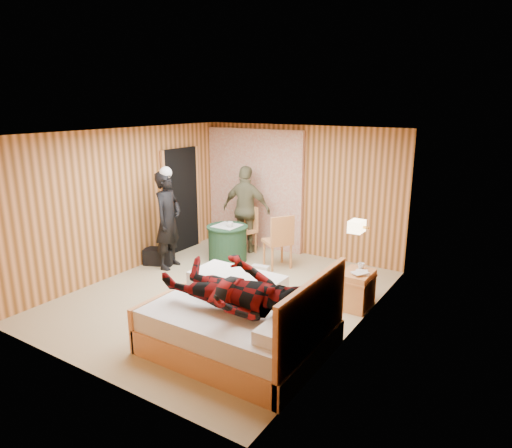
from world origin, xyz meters
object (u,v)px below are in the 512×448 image
Objects in this scene: man_at_table at (246,210)px; woman_standing at (168,220)px; wall_lamp at (357,226)px; chair_near at (280,238)px; round_table at (227,243)px; man_on_bed at (233,279)px; chair_far at (247,226)px; duffel_bag at (159,256)px; nightstand at (357,289)px; bed at (243,324)px.

woman_standing is at bearing 57.94° from man_at_table.
wall_lamp is 2.20m from chair_near.
man_on_bed is (2.05, -2.70, 0.64)m from round_table.
round_table is 0.45× the size of man_at_table.
woman_standing is at bearing -24.83° from chair_near.
chair_near is at bearing -4.14° from chair_far.
man_at_table reaches higher than duffel_bag.
woman_standing is (-3.46, -0.21, 0.59)m from nightstand.
nightstand is at bearing -97.18° from woman_standing.
nightstand is at bearing -3.98° from chair_far.
chair_far is (-2.00, 3.09, 0.22)m from bed.
man_on_bed is (-0.77, -1.80, -0.31)m from wall_lamp.
chair_far reaches higher than nightstand.
man_on_bed is at bearing -83.07° from bed.
chair_near is (-1.75, 0.79, 0.29)m from nightstand.
man_on_bed reaches higher than bed.
bed reaches higher than duffel_bag.
chair_near reaches higher than duffel_bag.
bed is at bearing -112.40° from nightstand.
woman_standing is (-2.71, 1.63, 0.56)m from bed.
wall_lamp is at bearing -7.98° from chair_far.
man_at_table reaches higher than nightstand.
wall_lamp is 3.94m from duffel_bag.
man_at_table is (-0.03, 0.03, 0.32)m from chair_far.
man_on_bed is at bearing -109.45° from nightstand.
round_table reaches higher than duffel_bag.
nightstand is (0.76, 1.84, -0.04)m from bed.
nightstand is 2.30m from man_on_bed.
wall_lamp is 0.13× the size of bed.
round_table is 0.83m from man_at_table.
nightstand is 0.74× the size of round_table.
man_at_table is (0.68, 1.49, -0.02)m from woman_standing.
duffel_bag is at bearing 179.37° from wall_lamp.
man_at_table is (-2.78, 1.28, 0.58)m from nightstand.
nightstand is 1.08× the size of duffel_bag.
chair_near is at bearing 109.58° from man_on_bed.
man_at_table is at bearing 90.00° from round_table.
woman_standing is 0.99× the size of man_on_bed.
chair_near reaches higher than nightstand.
wall_lamp is at bearing -80.70° from nightstand.
bed is 1.17× the size of woman_standing.
nightstand is 0.57× the size of chair_near.
woman_standing is (0.27, 0.01, 0.73)m from duffel_bag.
round_table is at bearing -72.21° from chair_far.
chair_near is at bearing 3.66° from duffel_bag.
man_at_table is (-2.83, 1.55, -0.44)m from wall_lamp.
round_table is 0.83× the size of chair_far.
man_on_bed reaches higher than chair_far.
wall_lamp reaches higher than chair_near.
wall_lamp is 0.15× the size of man_on_bed.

